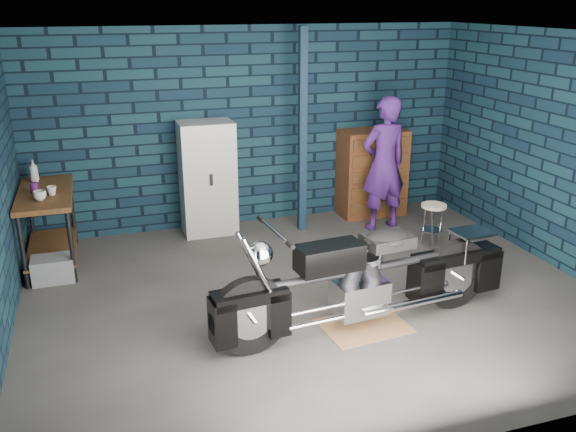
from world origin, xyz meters
name	(u,v)px	position (x,y,z in m)	size (l,w,h in m)	color
ground	(313,295)	(0.00, 0.00, 0.00)	(6.00, 6.00, 0.00)	#4A4845
room_walls	(297,110)	(0.00, 0.55, 1.90)	(6.02, 5.01, 2.71)	#0E2031
support_post	(302,133)	(0.55, 1.95, 1.35)	(0.10, 0.10, 2.70)	#122538
workbench	(50,228)	(-2.68, 1.75, 0.46)	(0.60, 1.40, 0.91)	brown
drip_mat	(364,326)	(0.25, -0.77, 0.00)	(0.82, 0.61, 0.01)	brown
motorcycle	(367,272)	(0.25, -0.77, 0.58)	(2.62, 0.71, 1.15)	black
person	(384,164)	(1.61, 1.65, 0.92)	(0.67, 0.44, 1.83)	#461E70
storage_bin	(53,269)	(-2.66, 1.25, 0.14)	(0.45, 0.32, 0.28)	gray
locker	(208,178)	(-0.68, 2.23, 0.76)	(0.71, 0.51, 1.52)	beige
tool_chest	(372,173)	(1.73, 2.23, 0.63)	(0.94, 0.52, 1.26)	brown
shop_stool	(432,226)	(1.91, 0.81, 0.29)	(0.32, 0.32, 0.58)	beige
cup_a	(40,196)	(-2.70, 1.42, 0.97)	(0.14, 0.14, 0.11)	beige
cup_b	(52,191)	(-2.59, 1.58, 0.96)	(0.11, 0.11, 0.10)	beige
mug_purple	(34,188)	(-2.78, 1.73, 0.97)	(0.09, 0.09, 0.12)	#5A1863
bottle	(34,171)	(-2.81, 2.23, 1.04)	(0.10, 0.10, 0.27)	gray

